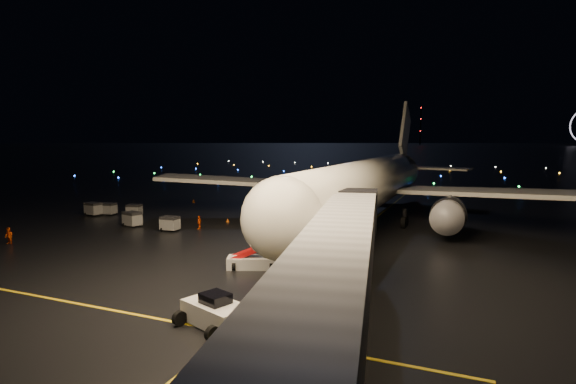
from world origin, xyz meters
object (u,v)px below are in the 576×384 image
Objects in this scene: baggage_cart_4 at (93,209)px; baggage_cart_0 at (170,224)px; airliner at (374,156)px; crew_b at (9,236)px; baggage_cart_2 at (134,210)px; baggage_cart_1 at (132,219)px; belt_loader at (253,250)px; pushback_tug at (216,309)px; crew_c at (199,222)px; baggage_cart_3 at (109,209)px.

baggage_cart_0 is at bearing -7.00° from baggage_cart_4.
airliner is 40.90m from crew_b.
baggage_cart_1 is at bearing -62.76° from baggage_cart_2.
baggage_cart_1 is (-21.26, 9.95, -0.62)m from belt_loader.
pushback_tug is 1.89× the size of baggage_cart_1.
airliner is 25.84m from baggage_cart_0.
airliner is 22.73m from crew_c.
crew_b reaches higher than baggage_cart_0.
baggage_cart_2 is at bearing 27.60° from baggage_cart_4.
crew_c is at bearing 38.89° from baggage_cart_0.
crew_c is 0.85× the size of baggage_cart_2.
crew_b reaches higher than baggage_cart_3.
belt_loader is at bearing -43.66° from baggage_cart_2.
baggage_cart_0 is 5.81m from baggage_cart_1.
pushback_tug reaches higher than baggage_cart_0.
crew_b is 0.87× the size of baggage_cart_0.
belt_loader is 3.33× the size of baggage_cart_2.
baggage_cart_2 is (-26.17, 15.86, -0.71)m from belt_loader.
belt_loader is 2.98× the size of baggage_cart_1.
pushback_tug is 39.69m from baggage_cart_2.
baggage_cart_4 is at bearing -164.24° from airliner.
baggage_cart_1 is at bearing 173.81° from baggage_cart_0.
baggage_cart_0 is 0.93× the size of baggage_cart_4.
crew_c is 18.74m from baggage_cart_4.
crew_b is 17.68m from baggage_cart_3.
baggage_cart_1 reaches higher than baggage_cart_3.
baggage_cart_1 is 7.68m from baggage_cart_2.
belt_loader is at bearing -31.52° from baggage_cart_3.
airliner reaches higher than baggage_cart_4.
pushback_tug reaches higher than baggage_cart_4.
baggage_cart_2 is (-0.07, 17.89, -0.06)m from crew_b.
airliner is 34.60× the size of crew_b.
airliner is at bearing 113.60° from crew_c.
baggage_cart_4 is at bearing 162.50° from baggage_cart_0.
belt_loader is at bearing 126.30° from pushback_tug.
baggage_cart_0 is 16.71m from baggage_cart_4.
airliner is at bearing 9.06° from baggage_cart_3.
crew_b is 15.70m from baggage_cart_0.
baggage_cart_2 is 0.96× the size of baggage_cart_3.
pushback_tug reaches higher than baggage_cart_1.
baggage_cart_0 is (-18.62, 20.42, -0.10)m from pushback_tug.
baggage_cart_4 is (-34.72, 24.88, -0.04)m from pushback_tug.
crew_b is 12.92m from baggage_cart_1.
baggage_cart_0 is at bearing 10.10° from baggage_cart_1.
pushback_tug is (-1.63, -34.63, -7.38)m from airliner.
pushback_tug reaches higher than crew_b.
crew_b is at bearing -134.61° from baggage_cart_0.
baggage_cart_3 is at bearing 47.25° from baggage_cart_4.
belt_loader is 3.64× the size of crew_b.
baggage_cart_0 reaches higher than baggage_cart_2.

